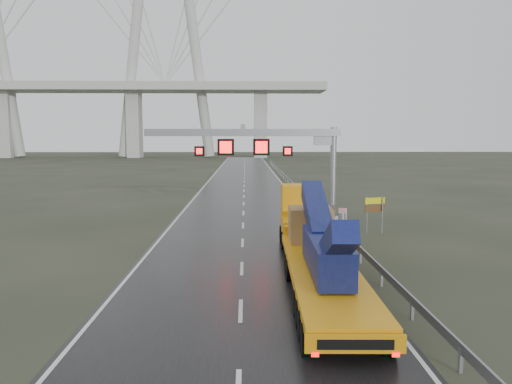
{
  "coord_description": "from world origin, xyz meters",
  "views": [
    {
      "loc": [
        0.2,
        -19.98,
        6.46
      ],
      "look_at": [
        0.82,
        9.55,
        3.2
      ],
      "focal_mm": 35.0,
      "sensor_mm": 36.0,
      "label": 1
    }
  ],
  "objects_px": {
    "sign_gantry": "(271,148)",
    "exit_sign_pair": "(375,208)",
    "striped_barrier": "(343,215)",
    "heavy_haul_truck": "(313,236)"
  },
  "relations": [
    {
      "from": "sign_gantry",
      "to": "heavy_haul_truck",
      "type": "bearing_deg",
      "value": -84.56
    },
    {
      "from": "sign_gantry",
      "to": "exit_sign_pair",
      "type": "relative_size",
      "value": 6.01
    },
    {
      "from": "heavy_haul_truck",
      "to": "striped_barrier",
      "type": "distance_m",
      "value": 14.87
    },
    {
      "from": "exit_sign_pair",
      "to": "striped_barrier",
      "type": "height_order",
      "value": "exit_sign_pair"
    },
    {
      "from": "exit_sign_pair",
      "to": "striped_barrier",
      "type": "bearing_deg",
      "value": 88.35
    },
    {
      "from": "sign_gantry",
      "to": "exit_sign_pair",
      "type": "bearing_deg",
      "value": -36.89
    },
    {
      "from": "sign_gantry",
      "to": "heavy_haul_truck",
      "type": "relative_size",
      "value": 0.81
    },
    {
      "from": "striped_barrier",
      "to": "sign_gantry",
      "type": "bearing_deg",
      "value": -158.75
    },
    {
      "from": "sign_gantry",
      "to": "exit_sign_pair",
      "type": "height_order",
      "value": "sign_gantry"
    },
    {
      "from": "sign_gantry",
      "to": "striped_barrier",
      "type": "distance_m",
      "value": 7.59
    }
  ]
}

